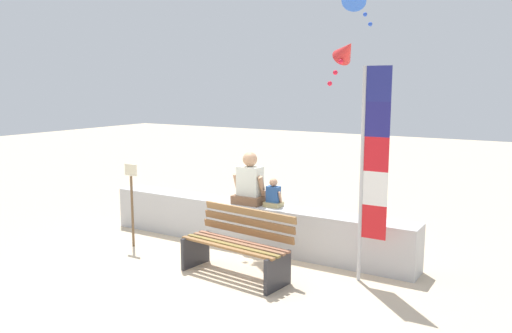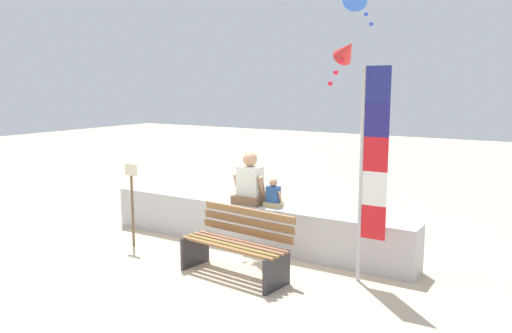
# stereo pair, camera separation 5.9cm
# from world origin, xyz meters

# --- Properties ---
(ground_plane) EXTENTS (40.00, 40.00, 0.00)m
(ground_plane) POSITION_xyz_m (0.00, 0.00, 0.00)
(ground_plane) COLOR beige
(seawall_ledge) EXTENTS (5.29, 0.46, 0.70)m
(seawall_ledge) POSITION_xyz_m (0.00, 1.19, 0.35)
(seawall_ledge) COLOR #B8B8B9
(seawall_ledge) RESTS_ON ground
(park_bench) EXTENTS (1.59, 0.77, 0.88)m
(park_bench) POSITION_xyz_m (0.52, 0.02, 0.41)
(park_bench) COLOR olive
(park_bench) RESTS_ON ground
(person_adult) EXTENTS (0.54, 0.39, 0.82)m
(person_adult) POSITION_xyz_m (-0.02, 1.20, 1.01)
(person_adult) COLOR brown
(person_adult) RESTS_ON seawall_ledge
(person_child) EXTENTS (0.29, 0.21, 0.44)m
(person_child) POSITION_xyz_m (0.40, 1.20, 0.87)
(person_child) COLOR tan
(person_child) RESTS_ON seawall_ledge
(flag_banner) EXTENTS (0.37, 0.05, 2.78)m
(flag_banner) POSITION_xyz_m (2.09, 0.69, 1.57)
(flag_banner) COLOR #B7B7BC
(flag_banner) RESTS_ON ground
(kite_red) EXTENTS (0.59, 0.56, 0.82)m
(kite_red) POSITION_xyz_m (0.94, 2.67, 3.09)
(kite_red) COLOR red
(sign_post) EXTENTS (0.24, 0.04, 1.33)m
(sign_post) POSITION_xyz_m (-1.60, 0.21, 0.78)
(sign_post) COLOR brown
(sign_post) RESTS_ON ground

